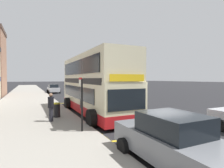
{
  "coord_description": "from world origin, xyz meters",
  "views": [
    {
      "loc": [
        -7.04,
        -7.92,
        2.68
      ],
      "look_at": [
        -0.17,
        6.43,
        2.19
      ],
      "focal_mm": 28.4,
      "sensor_mm": 36.0,
      "label": 1
    }
  ],
  "objects_px": {
    "parked_car_grey_behind": "(171,140)",
    "litter_bin": "(57,110)",
    "double_decker_bus": "(93,87)",
    "bus_stop_sign": "(82,99)",
    "parked_car_silver_kerbside": "(53,89)",
    "pedestrian_waiting_near_sign": "(51,106)",
    "parked_car_grey_across": "(83,86)"
  },
  "relations": [
    {
      "from": "double_decker_bus",
      "to": "parked_car_grey_across",
      "type": "distance_m",
      "value": 29.54
    },
    {
      "from": "parked_car_silver_kerbside",
      "to": "litter_bin",
      "type": "relative_size",
      "value": 4.45
    },
    {
      "from": "parked_car_grey_behind",
      "to": "pedestrian_waiting_near_sign",
      "type": "distance_m",
      "value": 7.45
    },
    {
      "from": "parked_car_grey_behind",
      "to": "litter_bin",
      "type": "height_order",
      "value": "parked_car_grey_behind"
    },
    {
      "from": "double_decker_bus",
      "to": "litter_bin",
      "type": "relative_size",
      "value": 10.88
    },
    {
      "from": "double_decker_bus",
      "to": "litter_bin",
      "type": "bearing_deg",
      "value": -164.21
    },
    {
      "from": "double_decker_bus",
      "to": "parked_car_silver_kerbside",
      "type": "height_order",
      "value": "double_decker_bus"
    },
    {
      "from": "bus_stop_sign",
      "to": "parked_car_silver_kerbside",
      "type": "distance_m",
      "value": 25.9
    },
    {
      "from": "parked_car_silver_kerbside",
      "to": "litter_bin",
      "type": "distance_m",
      "value": 22.24
    },
    {
      "from": "parked_car_silver_kerbside",
      "to": "double_decker_bus",
      "type": "bearing_deg",
      "value": -89.23
    },
    {
      "from": "double_decker_bus",
      "to": "litter_bin",
      "type": "xyz_separation_m",
      "value": [
        -2.86,
        -0.81,
        -1.45
      ]
    },
    {
      "from": "parked_car_silver_kerbside",
      "to": "pedestrian_waiting_near_sign",
      "type": "height_order",
      "value": "pedestrian_waiting_near_sign"
    },
    {
      "from": "pedestrian_waiting_near_sign",
      "to": "parked_car_silver_kerbside",
      "type": "bearing_deg",
      "value": 82.4
    },
    {
      "from": "double_decker_bus",
      "to": "pedestrian_waiting_near_sign",
      "type": "relative_size",
      "value": 6.13
    },
    {
      "from": "parked_car_grey_behind",
      "to": "parked_car_grey_across",
      "type": "distance_m",
      "value": 38.25
    },
    {
      "from": "parked_car_grey_across",
      "to": "pedestrian_waiting_near_sign",
      "type": "distance_m",
      "value": 32.31
    },
    {
      "from": "parked_car_grey_behind",
      "to": "parked_car_silver_kerbside",
      "type": "bearing_deg",
      "value": 86.45
    },
    {
      "from": "bus_stop_sign",
      "to": "parked_car_grey_behind",
      "type": "bearing_deg",
      "value": -69.78
    },
    {
      "from": "parked_car_grey_across",
      "to": "pedestrian_waiting_near_sign",
      "type": "xyz_separation_m",
      "value": [
        -10.89,
        -30.42,
        0.25
      ]
    },
    {
      "from": "double_decker_bus",
      "to": "parked_car_grey_across",
      "type": "relative_size",
      "value": 2.44
    },
    {
      "from": "parked_car_silver_kerbside",
      "to": "parked_car_grey_across",
      "type": "bearing_deg",
      "value": 43.02
    },
    {
      "from": "bus_stop_sign",
      "to": "pedestrian_waiting_near_sign",
      "type": "distance_m",
      "value": 2.94
    },
    {
      "from": "parked_car_grey_behind",
      "to": "parked_car_grey_across",
      "type": "relative_size",
      "value": 1.0
    },
    {
      "from": "double_decker_bus",
      "to": "pedestrian_waiting_near_sign",
      "type": "xyz_separation_m",
      "value": [
        -3.34,
        -1.89,
        -1.02
      ]
    },
    {
      "from": "double_decker_bus",
      "to": "parked_car_silver_kerbside",
      "type": "relative_size",
      "value": 2.44
    },
    {
      "from": "parked_car_silver_kerbside",
      "to": "parked_car_grey_across",
      "type": "relative_size",
      "value": 1.0
    },
    {
      "from": "double_decker_bus",
      "to": "bus_stop_sign",
      "type": "bearing_deg",
      "value": -116.17
    },
    {
      "from": "parked_car_grey_behind",
      "to": "pedestrian_waiting_near_sign",
      "type": "bearing_deg",
      "value": 108.4
    },
    {
      "from": "bus_stop_sign",
      "to": "litter_bin",
      "type": "distance_m",
      "value": 3.93
    },
    {
      "from": "parked_car_grey_behind",
      "to": "litter_bin",
      "type": "distance_m",
      "value": 8.32
    },
    {
      "from": "parked_car_silver_kerbside",
      "to": "parked_car_grey_across",
      "type": "height_order",
      "value": "same"
    },
    {
      "from": "parked_car_grey_behind",
      "to": "pedestrian_waiting_near_sign",
      "type": "relative_size",
      "value": 2.51
    }
  ]
}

